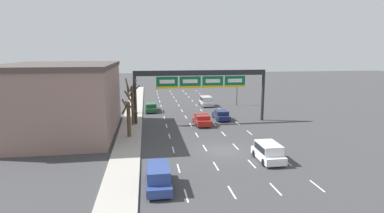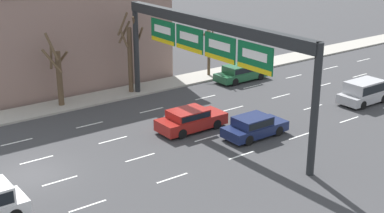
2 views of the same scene
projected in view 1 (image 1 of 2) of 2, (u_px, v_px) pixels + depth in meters
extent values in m
plane|color=#3D3D3F|center=(223.00, 150.00, 30.39)|extent=(220.00, 220.00, 0.00)
cube|color=#A8A399|center=(126.00, 155.00, 28.93)|extent=(2.80, 110.00, 0.15)
cube|color=white|center=(186.00, 196.00, 20.90)|extent=(0.12, 2.00, 0.01)
cube|color=white|center=(179.00, 168.00, 25.76)|extent=(0.12, 2.00, 0.01)
cube|color=white|center=(173.00, 150.00, 30.62)|extent=(0.12, 2.00, 0.01)
cube|color=white|center=(169.00, 136.00, 35.48)|extent=(0.12, 2.00, 0.01)
cube|color=white|center=(167.00, 126.00, 40.34)|extent=(0.12, 2.00, 0.01)
cube|color=white|center=(164.00, 118.00, 45.19)|extent=(0.12, 2.00, 0.01)
cube|color=white|center=(162.00, 111.00, 50.05)|extent=(0.12, 2.00, 0.01)
cube|color=white|center=(161.00, 106.00, 54.91)|extent=(0.12, 2.00, 0.01)
cube|color=white|center=(160.00, 101.00, 59.77)|extent=(0.12, 2.00, 0.01)
cube|color=white|center=(159.00, 98.00, 64.63)|extent=(0.12, 2.00, 0.01)
cube|color=white|center=(158.00, 94.00, 69.49)|extent=(0.12, 2.00, 0.01)
cube|color=white|center=(157.00, 92.00, 74.35)|extent=(0.12, 2.00, 0.01)
cube|color=white|center=(232.00, 192.00, 21.39)|extent=(0.12, 2.00, 0.01)
cube|color=white|center=(216.00, 166.00, 26.25)|extent=(0.12, 2.00, 0.01)
cube|color=white|center=(205.00, 148.00, 31.11)|extent=(0.12, 2.00, 0.01)
cube|color=white|center=(197.00, 135.00, 35.97)|extent=(0.12, 2.00, 0.01)
cube|color=white|center=(191.00, 125.00, 40.83)|extent=(0.12, 2.00, 0.01)
cube|color=white|center=(186.00, 117.00, 45.69)|extent=(0.12, 2.00, 0.01)
cube|color=white|center=(182.00, 111.00, 50.54)|extent=(0.12, 2.00, 0.01)
cube|color=white|center=(179.00, 105.00, 55.40)|extent=(0.12, 2.00, 0.01)
cube|color=white|center=(176.00, 101.00, 60.26)|extent=(0.12, 2.00, 0.01)
cube|color=white|center=(174.00, 97.00, 65.12)|extent=(0.12, 2.00, 0.01)
cube|color=white|center=(172.00, 94.00, 69.98)|extent=(0.12, 2.00, 0.01)
cube|color=white|center=(170.00, 91.00, 74.84)|extent=(0.12, 2.00, 0.01)
cube|color=white|center=(276.00, 189.00, 21.89)|extent=(0.12, 2.00, 0.01)
cube|color=white|center=(252.00, 164.00, 26.74)|extent=(0.12, 2.00, 0.01)
cube|color=white|center=(236.00, 147.00, 31.60)|extent=(0.12, 2.00, 0.01)
cube|color=white|center=(224.00, 134.00, 36.46)|extent=(0.12, 2.00, 0.01)
cube|color=white|center=(214.00, 124.00, 41.32)|extent=(0.12, 2.00, 0.01)
cube|color=white|center=(207.00, 116.00, 46.18)|extent=(0.12, 2.00, 0.01)
cube|color=white|center=(201.00, 110.00, 51.04)|extent=(0.12, 2.00, 0.01)
cube|color=white|center=(196.00, 105.00, 55.90)|extent=(0.12, 2.00, 0.01)
cube|color=white|center=(192.00, 101.00, 60.75)|extent=(0.12, 2.00, 0.01)
cube|color=white|center=(189.00, 97.00, 65.61)|extent=(0.12, 2.00, 0.01)
cube|color=white|center=(186.00, 94.00, 70.47)|extent=(0.12, 2.00, 0.01)
cube|color=white|center=(183.00, 91.00, 75.33)|extent=(0.12, 2.00, 0.01)
cube|color=white|center=(317.00, 186.00, 22.38)|extent=(0.12, 2.00, 0.01)
cube|color=white|center=(287.00, 162.00, 27.24)|extent=(0.12, 2.00, 0.01)
cube|color=white|center=(265.00, 145.00, 32.09)|extent=(0.12, 2.00, 0.01)
cube|color=white|center=(249.00, 133.00, 36.95)|extent=(0.12, 2.00, 0.01)
cube|color=white|center=(237.00, 123.00, 41.81)|extent=(0.12, 2.00, 0.01)
cube|color=white|center=(228.00, 116.00, 46.67)|extent=(0.12, 2.00, 0.01)
cube|color=white|center=(220.00, 110.00, 51.53)|extent=(0.12, 2.00, 0.01)
cube|color=white|center=(214.00, 104.00, 56.39)|extent=(0.12, 2.00, 0.01)
cube|color=white|center=(208.00, 100.00, 61.25)|extent=(0.12, 2.00, 0.01)
cube|color=white|center=(204.00, 97.00, 66.10)|extent=(0.12, 2.00, 0.01)
cube|color=white|center=(200.00, 93.00, 70.96)|extent=(0.12, 2.00, 0.01)
cube|color=white|center=(196.00, 91.00, 75.82)|extent=(0.12, 2.00, 0.01)
cylinder|color=#232628|center=(135.00, 98.00, 40.32)|extent=(0.42, 0.42, 7.34)
cylinder|color=#232628|center=(263.00, 95.00, 43.02)|extent=(0.42, 0.42, 7.34)
cube|color=#232628|center=(201.00, 73.00, 41.06)|extent=(18.10, 0.60, 0.70)
cube|color=#0C6033|center=(167.00, 83.00, 40.26)|extent=(2.90, 0.08, 1.60)
cube|color=white|center=(167.00, 82.00, 40.19)|extent=(2.03, 0.02, 0.51)
cube|color=yellow|center=(167.00, 88.00, 40.33)|extent=(2.84, 0.02, 0.29)
cube|color=#0C6033|center=(190.00, 82.00, 40.73)|extent=(2.90, 0.08, 1.60)
cube|color=white|center=(190.00, 81.00, 40.66)|extent=(2.03, 0.02, 0.51)
cube|color=yellow|center=(190.00, 87.00, 40.80)|extent=(2.84, 0.02, 0.29)
cube|color=#0C6033|center=(213.00, 82.00, 41.20)|extent=(2.90, 0.08, 1.60)
cube|color=white|center=(213.00, 81.00, 41.13)|extent=(2.03, 0.02, 0.51)
cube|color=yellow|center=(213.00, 87.00, 41.27)|extent=(2.84, 0.02, 0.29)
cube|color=#0C6033|center=(235.00, 82.00, 41.67)|extent=(2.90, 0.08, 1.60)
cube|color=white|center=(235.00, 81.00, 41.59)|extent=(2.03, 0.02, 0.51)
cube|color=yellow|center=(235.00, 86.00, 41.74)|extent=(2.84, 0.02, 0.29)
cube|color=gray|center=(62.00, 101.00, 35.98)|extent=(12.40, 16.37, 7.99)
cube|color=#4C423D|center=(59.00, 66.00, 35.20)|extent=(12.64, 16.69, 0.50)
cube|color=#19234C|center=(221.00, 116.00, 44.02)|extent=(1.82, 4.33, 0.63)
cube|color=#19234C|center=(221.00, 112.00, 43.66)|extent=(1.67, 2.25, 0.57)
cube|color=black|center=(221.00, 112.00, 43.66)|extent=(1.71, 2.07, 0.41)
cylinder|color=black|center=(214.00, 116.00, 45.20)|extent=(0.22, 0.66, 0.66)
cylinder|color=black|center=(224.00, 115.00, 45.44)|extent=(0.22, 0.66, 0.66)
cylinder|color=black|center=(218.00, 119.00, 42.67)|extent=(0.22, 0.66, 0.66)
cylinder|color=black|center=(229.00, 119.00, 42.92)|extent=(0.22, 0.66, 0.66)
cube|color=#235B38|center=(151.00, 108.00, 50.09)|extent=(1.82, 4.88, 0.61)
cube|color=#235B38|center=(151.00, 105.00, 49.69)|extent=(1.68, 2.54, 0.61)
cube|color=black|center=(151.00, 105.00, 49.69)|extent=(1.71, 2.34, 0.44)
cylinder|color=black|center=(146.00, 108.00, 51.42)|extent=(0.22, 0.66, 0.66)
cylinder|color=black|center=(156.00, 107.00, 51.67)|extent=(0.22, 0.66, 0.66)
cylinder|color=black|center=(146.00, 111.00, 48.57)|extent=(0.22, 0.66, 0.66)
cylinder|color=black|center=(156.00, 111.00, 48.82)|extent=(0.22, 0.66, 0.66)
cube|color=maroon|center=(202.00, 120.00, 41.01)|extent=(1.93, 4.71, 0.74)
cube|color=maroon|center=(202.00, 116.00, 40.62)|extent=(1.78, 2.45, 0.51)
cube|color=black|center=(202.00, 116.00, 40.62)|extent=(1.81, 2.26, 0.37)
cylinder|color=black|center=(194.00, 120.00, 42.30)|extent=(0.22, 0.66, 0.66)
cylinder|color=black|center=(206.00, 120.00, 42.56)|extent=(0.22, 0.66, 0.66)
cylinder|color=black|center=(197.00, 125.00, 39.55)|extent=(0.22, 0.66, 0.66)
cylinder|color=black|center=(210.00, 124.00, 39.81)|extent=(0.22, 0.66, 0.66)
cube|color=silver|center=(268.00, 155.00, 27.43)|extent=(1.90, 3.90, 0.66)
cube|color=silver|center=(269.00, 148.00, 27.25)|extent=(1.75, 2.73, 0.83)
cube|color=black|center=(269.00, 148.00, 27.25)|extent=(1.79, 2.51, 0.59)
cylinder|color=black|center=(254.00, 154.00, 28.47)|extent=(0.22, 0.66, 0.66)
cylinder|color=black|center=(272.00, 153.00, 28.73)|extent=(0.22, 0.66, 0.66)
cylinder|color=black|center=(264.00, 163.00, 26.20)|extent=(0.22, 0.66, 0.66)
cylinder|color=black|center=(282.00, 161.00, 26.46)|extent=(0.22, 0.66, 0.66)
cube|color=#B7B7BC|center=(206.00, 103.00, 54.87)|extent=(1.91, 4.16, 0.66)
cube|color=#B7B7BC|center=(206.00, 99.00, 54.69)|extent=(1.75, 2.91, 0.89)
cube|color=black|center=(206.00, 99.00, 54.69)|extent=(1.79, 2.68, 0.64)
cylinder|color=black|center=(200.00, 103.00, 55.99)|extent=(0.22, 0.66, 0.66)
cylinder|color=black|center=(209.00, 103.00, 56.25)|extent=(0.22, 0.66, 0.66)
cylinder|color=black|center=(203.00, 105.00, 53.57)|extent=(0.22, 0.66, 0.66)
cylinder|color=black|center=(212.00, 105.00, 53.83)|extent=(0.22, 0.66, 0.66)
cube|color=navy|center=(158.00, 181.00, 22.03)|extent=(1.75, 4.36, 0.64)
cube|color=navy|center=(158.00, 172.00, 21.85)|extent=(1.61, 3.05, 0.88)
cube|color=black|center=(158.00, 172.00, 21.85)|extent=(1.65, 2.81, 0.63)
cylinder|color=black|center=(148.00, 177.00, 23.22)|extent=(0.22, 0.66, 0.66)
cylinder|color=black|center=(168.00, 176.00, 23.46)|extent=(0.22, 0.66, 0.66)
cylinder|color=black|center=(148.00, 192.00, 20.68)|extent=(0.22, 0.66, 0.66)
cylinder|color=black|center=(171.00, 191.00, 20.92)|extent=(0.22, 0.66, 0.66)
cylinder|color=black|center=(237.00, 96.00, 55.30)|extent=(0.12, 0.12, 3.54)
cube|color=black|center=(237.00, 84.00, 54.90)|extent=(0.30, 0.24, 0.90)
sphere|color=red|center=(237.00, 82.00, 54.72)|extent=(0.20, 0.20, 0.20)
sphere|color=#412F0C|center=(237.00, 84.00, 54.77)|extent=(0.20, 0.20, 0.20)
sphere|color=#0E3515|center=(237.00, 86.00, 54.83)|extent=(0.20, 0.20, 0.20)
cylinder|color=brown|center=(129.00, 119.00, 34.43)|extent=(0.42, 0.42, 4.07)
cylinder|color=brown|center=(126.00, 108.00, 34.52)|extent=(1.02, 0.90, 1.39)
cylinder|color=brown|center=(130.00, 99.00, 33.55)|extent=(1.16, 0.65, 1.96)
cylinder|color=brown|center=(126.00, 106.00, 33.69)|extent=(1.05, 0.70, 1.61)
cylinder|color=brown|center=(132.00, 108.00, 33.62)|extent=(1.45, 1.04, 1.70)
cylinder|color=brown|center=(134.00, 100.00, 47.96)|extent=(0.25, 0.25, 3.95)
cylinder|color=brown|center=(135.00, 87.00, 47.92)|extent=(0.80, 0.47, 1.15)
cylinder|color=brown|center=(128.00, 92.00, 47.57)|extent=(0.14, 1.82, 1.39)
cylinder|color=brown|center=(131.00, 87.00, 48.00)|extent=(1.15, 0.87, 1.52)
cylinder|color=brown|center=(133.00, 106.00, 40.07)|extent=(0.38, 0.38, 5.18)
cylinder|color=brown|center=(132.00, 93.00, 39.25)|extent=(1.14, 0.22, 1.34)
cylinder|color=brown|center=(134.00, 85.00, 39.92)|extent=(0.87, 0.76, 1.63)
cylinder|color=brown|center=(127.00, 85.00, 39.25)|extent=(0.66, 1.30, 1.68)
cylinder|color=brown|center=(134.00, 91.00, 40.53)|extent=(1.75, 0.58, 1.77)
cylinder|color=brown|center=(128.00, 90.00, 39.49)|extent=(0.41, 1.27, 1.65)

